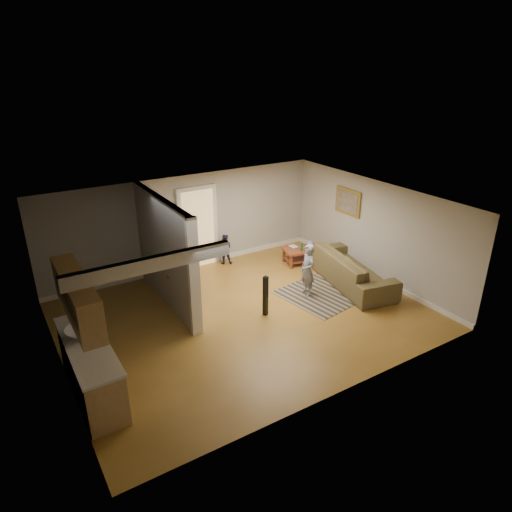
# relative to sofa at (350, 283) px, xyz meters

# --- Properties ---
(ground) EXTENTS (7.50, 7.50, 0.00)m
(ground) POSITION_rel_sofa_xyz_m (-3.04, 0.02, 0.00)
(ground) COLOR brown
(ground) RESTS_ON ground
(room_shell) EXTENTS (7.54, 6.02, 2.52)m
(room_shell) POSITION_rel_sofa_xyz_m (-4.10, 0.45, 1.46)
(room_shell) COLOR #ADABA6
(room_shell) RESTS_ON ground
(area_rug) EXTENTS (2.58, 2.05, 0.01)m
(area_rug) POSITION_rel_sofa_xyz_m (-0.68, -0.04, 0.01)
(area_rug) COLOR black
(area_rug) RESTS_ON ground
(sofa) EXTENTS (1.55, 2.84, 0.78)m
(sofa) POSITION_rel_sofa_xyz_m (0.00, 0.00, 0.00)
(sofa) COLOR #4B3C25
(sofa) RESTS_ON ground
(coffee_table) EXTENTS (1.20, 0.86, 0.64)m
(coffee_table) POSITION_rel_sofa_xyz_m (-0.22, 1.62, 0.33)
(coffee_table) COLOR maroon
(coffee_table) RESTS_ON ground
(tv_console) EXTENTS (1.01, 1.44, 1.17)m
(tv_console) POSITION_rel_sofa_xyz_m (-3.85, 1.61, 0.78)
(tv_console) COLOR maroon
(tv_console) RESTS_ON ground
(speaker_left) EXTENTS (0.12, 0.12, 0.92)m
(speaker_left) POSITION_rel_sofa_xyz_m (-2.65, -0.18, 0.46)
(speaker_left) COLOR black
(speaker_left) RESTS_ON ground
(speaker_right) EXTENTS (0.11, 0.11, 0.99)m
(speaker_right) POSITION_rel_sofa_xyz_m (-4.04, 2.17, 0.49)
(speaker_right) COLOR black
(speaker_right) RESTS_ON ground
(toy_basket) EXTENTS (0.51, 0.51, 0.45)m
(toy_basket) POSITION_rel_sofa_xyz_m (-3.64, 2.25, 0.19)
(toy_basket) COLOR #A58247
(toy_basket) RESTS_ON ground
(child) EXTENTS (0.38, 0.51, 1.27)m
(child) POSITION_rel_sofa_xyz_m (-1.30, 0.09, 0.00)
(child) COLOR slate
(child) RESTS_ON ground
(toddler) EXTENTS (0.51, 0.47, 0.84)m
(toddler) POSITION_rel_sofa_xyz_m (-2.09, 2.72, 0.00)
(toddler) COLOR #1F1F40
(toddler) RESTS_ON ground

